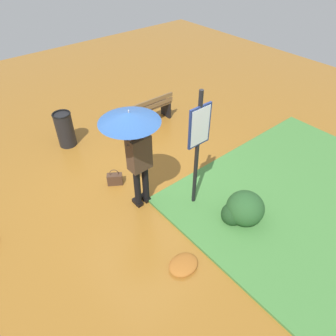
# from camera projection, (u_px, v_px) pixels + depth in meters

# --- Properties ---
(ground_plane) EXTENTS (18.00, 18.00, 0.00)m
(ground_plane) POSITION_uv_depth(u_px,v_px,m) (142.00, 190.00, 6.14)
(ground_plane) COLOR #9E6623
(grass_verge) EXTENTS (4.80, 4.00, 0.05)m
(grass_verge) POSITION_uv_depth(u_px,v_px,m) (310.00, 200.00, 5.89)
(grass_verge) COLOR #47843D
(grass_verge) RESTS_ON ground_plane
(person_with_umbrella) EXTENTS (0.96, 0.96, 2.04)m
(person_with_umbrella) POSITION_uv_depth(u_px,v_px,m) (134.00, 136.00, 4.84)
(person_with_umbrella) COLOR black
(person_with_umbrella) RESTS_ON ground_plane
(info_sign_post) EXTENTS (0.44, 0.07, 2.30)m
(info_sign_post) POSITION_uv_depth(u_px,v_px,m) (198.00, 140.00, 4.95)
(info_sign_post) COLOR black
(info_sign_post) RESTS_ON ground_plane
(handbag) EXTENTS (0.33, 0.28, 0.37)m
(handbag) POSITION_uv_depth(u_px,v_px,m) (115.00, 179.00, 6.20)
(handbag) COLOR #4C3323
(handbag) RESTS_ON ground_plane
(park_bench) EXTENTS (1.40, 0.38, 0.75)m
(park_bench) POSITION_uv_depth(u_px,v_px,m) (147.00, 111.00, 7.77)
(park_bench) COLOR black
(park_bench) RESTS_ON ground_plane
(trash_bin) EXTENTS (0.42, 0.42, 0.83)m
(trash_bin) POSITION_uv_depth(u_px,v_px,m) (65.00, 129.00, 7.08)
(trash_bin) COLOR black
(trash_bin) RESTS_ON ground_plane
(shrub_cluster) EXTENTS (0.73, 0.66, 0.60)m
(shrub_cluster) POSITION_uv_depth(u_px,v_px,m) (243.00, 209.00, 5.37)
(shrub_cluster) COLOR #285628
(shrub_cluster) RESTS_ON ground_plane
(leaf_pile_by_bench) EXTENTS (0.49, 0.39, 0.11)m
(leaf_pile_by_bench) POSITION_uv_depth(u_px,v_px,m) (183.00, 265.00, 4.78)
(leaf_pile_by_bench) COLOR #A86023
(leaf_pile_by_bench) RESTS_ON ground_plane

